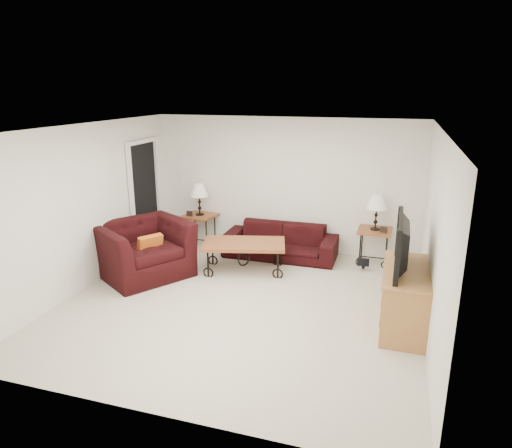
{
  "coord_description": "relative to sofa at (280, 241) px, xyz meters",
  "views": [
    {
      "loc": [
        2.0,
        -5.77,
        3.01
      ],
      "look_at": [
        0.0,
        0.7,
        1.0
      ],
      "focal_mm": 32.45,
      "sensor_mm": 36.0,
      "label": 1
    }
  ],
  "objects": [
    {
      "name": "armchair",
      "position": [
        -1.93,
        -1.5,
        0.15
      ],
      "size": [
        1.77,
        1.82,
        0.9
      ],
      "primitive_type": "imported",
      "rotation": [
        0.0,
        0.0,
        1.0
      ],
      "color": "black",
      "rests_on": "ground"
    },
    {
      "name": "side_table_right",
      "position": [
        1.66,
        0.18,
        0.01
      ],
      "size": [
        0.58,
        0.58,
        0.62
      ],
      "primitive_type": "cube",
      "rotation": [
        0.0,
        0.0,
        -0.01
      ],
      "color": "brown",
      "rests_on": "ground"
    },
    {
      "name": "sofa",
      "position": [
        0.0,
        0.0,
        0.0
      ],
      "size": [
        2.05,
        0.8,
        0.6
      ],
      "primitive_type": "imported",
      "color": "black",
      "rests_on": "ground"
    },
    {
      "name": "coffee_table",
      "position": [
        -0.42,
        -0.84,
        -0.04
      ],
      "size": [
        1.51,
        1.06,
        0.51
      ],
      "primitive_type": "cube",
      "rotation": [
        0.0,
        0.0,
        0.25
      ],
      "color": "brown",
      "rests_on": "ground"
    },
    {
      "name": "photo_frame_right",
      "position": [
        1.81,
        0.03,
        0.38
      ],
      "size": [
        0.13,
        0.04,
        0.1
      ],
      "primitive_type": "cube",
      "rotation": [
        0.0,
        0.0,
        -0.22
      ],
      "color": "black",
      "rests_on": "side_table_right"
    },
    {
      "name": "wall_back",
      "position": [
        -0.06,
        0.48,
        0.95
      ],
      "size": [
        5.0,
        0.02,
        2.5
      ],
      "primitive_type": "cube",
      "color": "silver",
      "rests_on": "ground"
    },
    {
      "name": "tv_stand",
      "position": [
        2.17,
        -2.03,
        0.1
      ],
      "size": [
        0.55,
        1.32,
        0.79
      ],
      "primitive_type": "cube",
      "color": "#AD6A40",
      "rests_on": "ground"
    },
    {
      "name": "doorway",
      "position": [
        -2.53,
        -0.37,
        0.72
      ],
      "size": [
        0.08,
        0.94,
        2.04
      ],
      "primitive_type": "cube",
      "color": "black",
      "rests_on": "ground"
    },
    {
      "name": "television",
      "position": [
        2.15,
        -2.03,
        0.83
      ],
      "size": [
        0.15,
        1.18,
        0.68
      ],
      "primitive_type": "imported",
      "rotation": [
        0.0,
        0.0,
        -1.57
      ],
      "color": "black",
      "rests_on": "tv_stand"
    },
    {
      "name": "ground",
      "position": [
        -0.06,
        -2.02,
        -0.3
      ],
      "size": [
        5.0,
        5.0,
        0.0
      ],
      "primitive_type": "plane",
      "color": "beige",
      "rests_on": "ground"
    },
    {
      "name": "wall_right",
      "position": [
        2.44,
        -2.02,
        0.95
      ],
      "size": [
        0.02,
        5.0,
        2.5
      ],
      "primitive_type": "cube",
      "color": "silver",
      "rests_on": "ground"
    },
    {
      "name": "wall_front",
      "position": [
        -0.06,
        -4.52,
        0.95
      ],
      "size": [
        5.0,
        0.02,
        2.5
      ],
      "primitive_type": "cube",
      "color": "silver",
      "rests_on": "ground"
    },
    {
      "name": "ceiling",
      "position": [
        -0.06,
        -2.02,
        2.2
      ],
      "size": [
        5.0,
        5.0,
        0.0
      ],
      "primitive_type": "plane",
      "color": "white",
      "rests_on": "wall_back"
    },
    {
      "name": "side_table_left",
      "position": [
        -1.67,
        0.18,
        0.01
      ],
      "size": [
        0.66,
        0.66,
        0.62
      ],
      "primitive_type": "cube",
      "rotation": [
        0.0,
        0.0,
        -0.17
      ],
      "color": "brown",
      "rests_on": "ground"
    },
    {
      "name": "lamp_left",
      "position": [
        -1.67,
        0.18,
        0.63
      ],
      "size": [
        0.41,
        0.41,
        0.62
      ],
      "primitive_type": null,
      "rotation": [
        0.0,
        0.0,
        -0.17
      ],
      "color": "black",
      "rests_on": "side_table_left"
    },
    {
      "name": "backpack",
      "position": [
        1.52,
        -0.16,
        -0.1
      ],
      "size": [
        0.31,
        0.24,
        0.4
      ],
      "primitive_type": "ellipsoid",
      "rotation": [
        0.0,
        0.0,
        -0.01
      ],
      "color": "black",
      "rests_on": "ground"
    },
    {
      "name": "lamp_right",
      "position": [
        1.66,
        0.18,
        0.64
      ],
      "size": [
        0.36,
        0.36,
        0.62
      ],
      "primitive_type": null,
      "rotation": [
        0.0,
        0.0,
        -0.01
      ],
      "color": "black",
      "rests_on": "side_table_right"
    },
    {
      "name": "photo_frame_left",
      "position": [
        -1.82,
        0.03,
        0.37
      ],
      "size": [
        0.12,
        0.02,
        0.1
      ],
      "primitive_type": "cube",
      "rotation": [
        0.0,
        0.0,
        0.0
      ],
      "color": "black",
      "rests_on": "side_table_left"
    },
    {
      "name": "throw_pillow",
      "position": [
        -1.78,
        -1.55,
        0.22
      ],
      "size": [
        0.31,
        0.4,
        0.41
      ],
      "primitive_type": "cube",
      "rotation": [
        0.0,
        0.0,
        1.0
      ],
      "color": "orange",
      "rests_on": "armchair"
    },
    {
      "name": "wall_left",
      "position": [
        -2.56,
        -2.02,
        0.95
      ],
      "size": [
        0.02,
        5.0,
        2.5
      ],
      "primitive_type": "cube",
      "color": "silver",
      "rests_on": "ground"
    }
  ]
}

